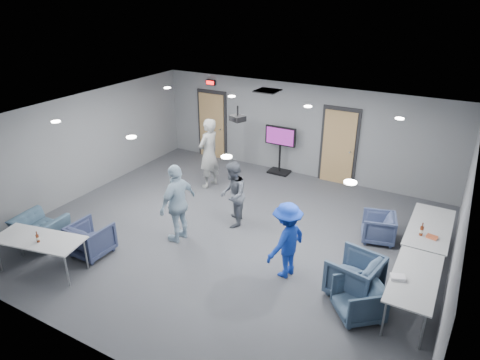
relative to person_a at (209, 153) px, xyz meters
The scene contains 29 objects.
floor 2.84m from the person_a, 46.70° to the right, with size 9.00×9.00×0.00m, color #393C41.
ceiling 3.17m from the person_a, 46.70° to the right, with size 9.00×9.00×0.00m, color white.
wall_back 2.78m from the person_a, 48.43° to the left, with size 9.00×0.02×2.70m, color slate.
wall_front 6.22m from the person_a, 72.89° to the right, with size 9.00×0.02×2.70m, color slate.
wall_left 3.32m from the person_a, 144.03° to the right, with size 0.02×8.00×2.70m, color slate.
wall_right 6.63m from the person_a, 17.04° to the right, with size 0.02×8.00×2.70m, color slate.
door_left 2.33m from the person_a, 120.19° to the left, with size 1.06×0.17×2.24m.
door_right 3.64m from the person_a, 33.64° to the left, with size 1.06×0.17×2.24m.
exit_sign 2.74m from the person_a, 120.44° to the left, with size 0.32×0.08×0.16m.
hvac_diffuser 2.32m from the person_a, 32.96° to the left, with size 0.60×0.60×0.03m, color black.
downlights 3.16m from the person_a, 46.70° to the right, with size 6.18×3.78×0.02m.
person_a is the anchor object (origin of this frame).
person_b 2.27m from the person_a, 43.05° to the right, with size 0.76×0.59×1.57m, color #4F555F.
person_c 2.84m from the person_a, 70.63° to the right, with size 1.05×0.44×1.78m, color #A3BDD2.
person_d 4.45m from the person_a, 37.72° to the right, with size 1.00×0.57×1.55m, color #1937A4.
chair_right_a 4.89m from the person_a, ahead, with size 0.68×0.70×0.64m, color #3D4869.
chair_right_b 5.55m from the person_a, 28.77° to the right, with size 0.84×0.87×0.79m, color #3B4E67.
chair_right_c 6.03m from the person_a, 32.22° to the right, with size 0.72×0.74×0.68m, color #374B60.
chair_front_a 4.11m from the person_a, 94.51° to the right, with size 0.76×0.78×0.71m, color #353D5C.
chair_front_b 4.63m from the person_a, 110.32° to the right, with size 0.99×0.86×0.64m, color #3A5165.
table_right_a 5.88m from the person_a, ahead, with size 0.81×1.94×0.73m.
table_right_b 6.41m from the person_a, 24.49° to the right, with size 0.74×1.78×0.73m.
table_front_left 5.00m from the person_a, 98.21° to the right, with size 1.87×1.08×0.73m.
bottle_front 5.06m from the person_a, 96.92° to the right, with size 0.06×0.06×0.23m.
bottle_right 5.84m from the person_a, 12.00° to the right, with size 0.07×0.07×0.27m.
snack_box 6.04m from the person_a, 11.58° to the right, with size 0.20×0.13×0.04m, color #C65731.
wrapper 6.27m from the person_a, 27.00° to the right, with size 0.24×0.16×0.05m, color white.
tv_stand 2.25m from the person_a, 53.54° to the left, with size 0.95×0.45×1.45m.
projector 2.20m from the person_a, 32.25° to the right, with size 0.40×0.37×0.35m.
Camera 1 is at (4.29, -7.24, 5.16)m, focal length 32.00 mm.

